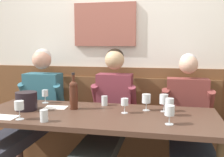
{
  "coord_description": "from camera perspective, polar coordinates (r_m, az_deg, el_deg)",
  "views": [
    {
      "loc": [
        0.58,
        -2.0,
        1.34
      ],
      "look_at": [
        0.08,
        0.45,
        1.0
      ],
      "focal_mm": 42.13,
      "sensor_mm": 36.0,
      "label": 1
    }
  ],
  "objects": [
    {
      "name": "water_tumbler_left",
      "position": [
        2.12,
        -14.53,
        -7.83
      ],
      "size": [
        0.06,
        0.06,
        0.09
      ],
      "primitive_type": "cylinder",
      "color": "silver",
      "rests_on": "dining_table"
    },
    {
      "name": "wine_glass_near_bucket",
      "position": [
        2.23,
        -19.5,
        -5.71
      ],
      "size": [
        0.07,
        0.07,
        0.15
      ],
      "color": "silver",
      "rests_on": "dining_table"
    },
    {
      "name": "wine_glass_center_front",
      "position": [
        2.02,
        12.37,
        -7.0
      ],
      "size": [
        0.07,
        0.07,
        0.15
      ],
      "color": "silver",
      "rests_on": "dining_table"
    },
    {
      "name": "room_wall_back",
      "position": [
        3.15,
        1.03,
        8.77
      ],
      "size": [
        6.8,
        0.12,
        2.8
      ],
      "color": "silver",
      "rests_on": "ground"
    },
    {
      "name": "wine_glass_by_bottle",
      "position": [
        2.29,
        2.75,
        -5.29
      ],
      "size": [
        0.06,
        0.06,
        0.13
      ],
      "color": "silver",
      "rests_on": "dining_table"
    },
    {
      "name": "wine_glass_mid_left",
      "position": [
        2.26,
        12.39,
        -5.34
      ],
      "size": [
        0.07,
        0.07,
        0.15
      ],
      "color": "silver",
      "rests_on": "dining_table"
    },
    {
      "name": "tasting_sheet_left_guest",
      "position": [
        2.36,
        -22.32,
        -7.76
      ],
      "size": [
        0.21,
        0.15,
        0.0
      ],
      "primitive_type": "cube",
      "rotation": [
        0.0,
        0.0,
        -0.02
      ],
      "color": "white",
      "rests_on": "dining_table"
    },
    {
      "name": "dining_table",
      "position": [
        2.33,
        -3.39,
        -9.51
      ],
      "size": [
        2.07,
        0.82,
        0.73
      ],
      "color": "#493125",
      "rests_on": "ground"
    },
    {
      "name": "person_right_seat",
      "position": [
        2.63,
        -0.85,
        -7.97
      ],
      "size": [
        0.49,
        1.26,
        1.29
      ],
      "color": "#373433",
      "rests_on": "ground"
    },
    {
      "name": "tasting_sheet_right_guest",
      "position": [
        2.56,
        -12.12,
        -6.15
      ],
      "size": [
        0.22,
        0.17,
        0.0
      ],
      "primitive_type": "cube",
      "rotation": [
        0.0,
        0.0,
        0.09
      ],
      "color": "white",
      "rests_on": "dining_table"
    },
    {
      "name": "person_center_right_seat",
      "position": [
        2.55,
        16.48,
        -9.81
      ],
      "size": [
        0.53,
        1.25,
        1.24
      ],
      "color": "#242E41",
      "rests_on": "ground"
    },
    {
      "name": "wood_wainscot_panel",
      "position": [
        3.2,
        0.83,
        -7.04
      ],
      "size": [
        6.8,
        0.03,
        1.06
      ],
      "primitive_type": "cube",
      "color": "brown",
      "rests_on": "ground"
    },
    {
      "name": "wine_glass_mid_right",
      "position": [
        2.76,
        -14.32,
        -3.21
      ],
      "size": [
        0.06,
        0.06,
        0.14
      ],
      "color": "silver",
      "rests_on": "dining_table"
    },
    {
      "name": "wine_bottle_clear_water",
      "position": [
        2.44,
        -8.35,
        -3.31
      ],
      "size": [
        0.08,
        0.08,
        0.34
      ],
      "color": "#482316",
      "rests_on": "dining_table"
    },
    {
      "name": "ice_bucket",
      "position": [
        2.52,
        -18.07,
        -4.66
      ],
      "size": [
        0.19,
        0.19,
        0.17
      ],
      "primitive_type": "cylinder",
      "color": "black",
      "rests_on": "dining_table"
    },
    {
      "name": "wine_glass_center_rear",
      "position": [
        2.38,
        11.19,
        -4.58
      ],
      "size": [
        0.08,
        0.08,
        0.16
      ],
      "color": "silver",
      "rests_on": "dining_table"
    },
    {
      "name": "wall_bench",
      "position": [
        3.07,
        0.06,
        -12.49
      ],
      "size": [
        2.37,
        0.42,
        0.94
      ],
      "color": "brown",
      "rests_on": "ground"
    },
    {
      "name": "wine_glass_left_end",
      "position": [
        2.4,
        7.46,
        -4.51
      ],
      "size": [
        0.08,
        0.08,
        0.15
      ],
      "color": "silver",
      "rests_on": "dining_table"
    },
    {
      "name": "person_center_left_seat",
      "position": [
        2.94,
        -17.51,
        -6.69
      ],
      "size": [
        0.52,
        1.26,
        1.28
      ],
      "color": "#233538",
      "rests_on": "ground"
    },
    {
      "name": "water_tumbler_center",
      "position": [
        2.58,
        -1.72,
        -4.83
      ],
      "size": [
        0.06,
        0.06,
        0.09
      ],
      "primitive_type": "cylinder",
      "color": "silver",
      "rests_on": "dining_table"
    }
  ]
}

